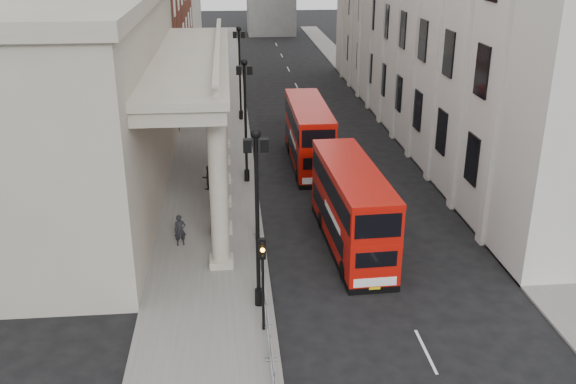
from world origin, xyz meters
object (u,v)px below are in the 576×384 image
object	(u,v)px
lamp_post_mid	(245,113)
lamp_post_north	(240,67)
lamp_post_south	(257,208)
pedestrian_c	(224,175)
bus_near	(352,206)
pedestrian_a	(180,230)
traffic_light	(263,268)
bus_far	(309,133)
pedestrian_b	(208,177)

from	to	relation	value
lamp_post_mid	lamp_post_north	world-z (taller)	same
lamp_post_south	pedestrian_c	distance (m)	15.84
bus_near	pedestrian_a	xyz separation A→B (m)	(-9.19, 0.68, -1.37)
traffic_light	bus_far	size ratio (longest dim) A/B	0.41
bus_far	pedestrian_a	size ratio (longest dim) A/B	6.04
lamp_post_north	bus_near	world-z (taller)	lamp_post_north
lamp_post_mid	pedestrian_b	world-z (taller)	lamp_post_mid
traffic_light	pedestrian_c	xyz separation A→B (m)	(-1.68, 17.26, -2.21)
traffic_light	bus_near	bearing A→B (deg)	56.46
bus_near	pedestrian_b	xyz separation A→B (m)	(-7.88, 8.91, -1.43)
lamp_post_north	pedestrian_c	distance (m)	17.30
lamp_post_mid	pedestrian_b	size ratio (longest dim) A/B	5.15
pedestrian_b	pedestrian_c	bearing A→B (deg)	-173.67
lamp_post_mid	traffic_light	world-z (taller)	lamp_post_mid
pedestrian_a	pedestrian_b	world-z (taller)	pedestrian_a
lamp_post_mid	pedestrian_a	size ratio (longest dim) A/B	4.80
lamp_post_north	pedestrian_b	bearing A→B (deg)	-98.55
bus_far	pedestrian_c	world-z (taller)	bus_far
lamp_post_mid	traffic_light	bearing A→B (deg)	-89.68
lamp_post_north	traffic_light	world-z (taller)	lamp_post_north
traffic_light	pedestrian_a	distance (m)	9.64
lamp_post_mid	pedestrian_b	distance (m)	4.93
lamp_post_north	bus_near	size ratio (longest dim) A/B	0.79
lamp_post_mid	bus_near	distance (m)	11.77
lamp_post_north	pedestrian_a	world-z (taller)	lamp_post_north
traffic_light	pedestrian_b	size ratio (longest dim) A/B	2.66
pedestrian_a	pedestrian_c	distance (m)	9.06
pedestrian_a	bus_near	bearing A→B (deg)	-14.94
pedestrian_c	lamp_post_north	bearing A→B (deg)	98.84
pedestrian_a	bus_far	bearing A→B (deg)	45.76
lamp_post_mid	pedestrian_a	world-z (taller)	lamp_post_mid
lamp_post_north	lamp_post_south	bearing A→B (deg)	-90.00
lamp_post_north	lamp_post_mid	bearing A→B (deg)	-90.00
bus_far	lamp_post_north	bearing A→B (deg)	110.36
lamp_post_mid	bus_far	size ratio (longest dim) A/B	0.79
lamp_post_mid	bus_far	world-z (taller)	lamp_post_mid
bus_far	pedestrian_c	distance (m)	7.63
lamp_post_south	lamp_post_north	distance (m)	32.00
lamp_post_north	bus_near	bearing A→B (deg)	-78.60
bus_near	pedestrian_c	distance (m)	11.76
pedestrian_c	bus_far	bearing A→B (deg)	47.91
lamp_post_north	traffic_light	distance (m)	34.07
traffic_light	lamp_post_south	bearing A→B (deg)	92.84
pedestrian_a	lamp_post_mid	bearing A→B (deg)	56.97
pedestrian_b	lamp_post_mid	bearing A→B (deg)	-174.88
lamp_post_mid	bus_near	bearing A→B (deg)	-62.62
lamp_post_north	pedestrian_a	size ratio (longest dim) A/B	4.80
lamp_post_south	bus_near	bearing A→B (deg)	47.67
lamp_post_south	pedestrian_a	size ratio (longest dim) A/B	4.80
pedestrian_c	bus_near	bearing A→B (deg)	-39.75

